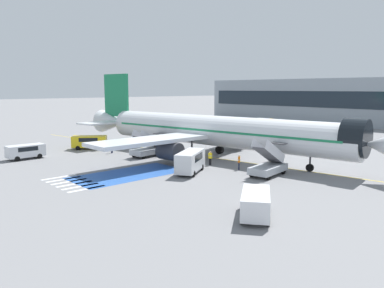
% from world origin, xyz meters
% --- Properties ---
extents(ground_plane, '(600.00, 600.00, 0.00)m').
position_xyz_m(ground_plane, '(0.00, 0.00, 0.00)').
color(ground_plane, slate).
extents(apron_leadline_yellow, '(78.42, 11.77, 0.01)m').
position_xyz_m(apron_leadline_yellow, '(0.93, -0.18, 0.00)').
color(apron_leadline_yellow, gold).
rests_on(apron_leadline_yellow, ground_plane).
extents(apron_stand_patch_blue, '(5.92, 11.84, 0.01)m').
position_xyz_m(apron_stand_patch_blue, '(0.93, -13.61, 0.00)').
color(apron_stand_patch_blue, '#2856A8').
rests_on(apron_stand_patch_blue, ground_plane).
extents(apron_walkway_bar_0, '(0.44, 3.60, 0.01)m').
position_xyz_m(apron_walkway_bar_0, '(-2.67, -19.57, 0.00)').
color(apron_walkway_bar_0, silver).
rests_on(apron_walkway_bar_0, ground_plane).
extents(apron_walkway_bar_1, '(0.44, 3.60, 0.01)m').
position_xyz_m(apron_walkway_bar_1, '(-1.47, -19.57, 0.00)').
color(apron_walkway_bar_1, silver).
rests_on(apron_walkway_bar_1, ground_plane).
extents(apron_walkway_bar_2, '(0.44, 3.60, 0.01)m').
position_xyz_m(apron_walkway_bar_2, '(-0.27, -19.57, 0.00)').
color(apron_walkway_bar_2, silver).
rests_on(apron_walkway_bar_2, ground_plane).
extents(apron_walkway_bar_3, '(0.44, 3.60, 0.01)m').
position_xyz_m(apron_walkway_bar_3, '(0.93, -19.57, 0.00)').
color(apron_walkway_bar_3, silver).
rests_on(apron_walkway_bar_3, ground_plane).
extents(apron_walkway_bar_4, '(0.44, 3.60, 0.01)m').
position_xyz_m(apron_walkway_bar_4, '(2.13, -19.57, 0.00)').
color(apron_walkway_bar_4, silver).
rests_on(apron_walkway_bar_4, ground_plane).
extents(apron_walkway_bar_5, '(0.44, 3.60, 0.01)m').
position_xyz_m(apron_walkway_bar_5, '(3.33, -19.57, 0.00)').
color(apron_walkway_bar_5, silver).
rests_on(apron_walkway_bar_5, ground_plane).
extents(airliner, '(45.37, 32.25, 11.17)m').
position_xyz_m(airliner, '(0.30, -0.28, 3.54)').
color(airliner, silver).
rests_on(airliner, ground_plane).
extents(boarding_stairs_forward, '(2.88, 5.46, 4.02)m').
position_xyz_m(boarding_stairs_forward, '(11.17, -3.21, 0.99)').
color(boarding_stairs_forward, '#ADB2BA').
rests_on(boarding_stairs_forward, ground_plane).
extents(boarding_stairs_aft, '(2.88, 5.46, 3.70)m').
position_xyz_m(boarding_stairs_aft, '(-6.26, -5.78, 0.95)').
color(boarding_stairs_aft, '#ADB2BA').
rests_on(boarding_stairs_aft, ground_plane).
extents(fuel_tanker, '(8.66, 2.72, 3.65)m').
position_xyz_m(fuel_tanker, '(-5.13, 20.78, 1.85)').
color(fuel_tanker, '#38383D').
rests_on(fuel_tanker, ground_plane).
extents(service_van_0, '(4.36, 5.55, 2.32)m').
position_xyz_m(service_van_0, '(4.87, -8.37, 1.38)').
color(service_van_0, silver).
rests_on(service_van_0, ground_plane).
extents(service_van_1, '(4.31, 4.86, 1.80)m').
position_xyz_m(service_van_1, '(18.23, -14.37, 1.10)').
color(service_van_1, silver).
rests_on(service_van_1, ground_plane).
extents(service_van_2, '(4.55, 5.12, 1.96)m').
position_xyz_m(service_van_2, '(-17.02, -8.74, 1.19)').
color(service_van_2, yellow).
rests_on(service_van_2, ground_plane).
extents(service_van_3, '(2.15, 4.53, 1.81)m').
position_xyz_m(service_van_3, '(-15.27, -18.52, 1.10)').
color(service_van_3, silver).
rests_on(service_van_3, ground_plane).
extents(ground_crew_0, '(0.47, 0.33, 1.67)m').
position_xyz_m(ground_crew_0, '(3.45, -3.95, 0.96)').
color(ground_crew_0, black).
rests_on(ground_crew_0, ground_plane).
extents(ground_crew_1, '(0.44, 0.48, 1.66)m').
position_xyz_m(ground_crew_1, '(7.31, -3.31, 0.95)').
color(ground_crew_1, '#191E38').
rests_on(ground_crew_1, ground_plane).
extents(ground_crew_2, '(0.36, 0.48, 1.76)m').
position_xyz_m(ground_crew_2, '(-11.64, -8.17, 1.02)').
color(ground_crew_2, '#191E38').
rests_on(ground_crew_2, ground_plane).
extents(terminal_building, '(95.00, 12.10, 11.37)m').
position_xyz_m(terminal_building, '(-1.91, 57.23, 5.69)').
color(terminal_building, '#89939E').
rests_on(terminal_building, ground_plane).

